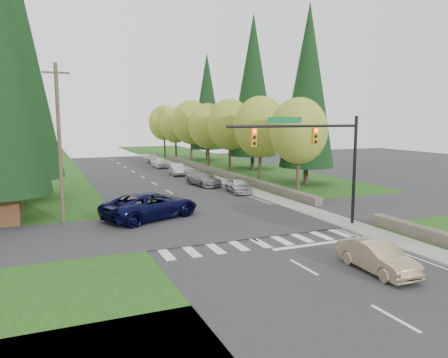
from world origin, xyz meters
TOP-DOWN VIEW (x-y plane):
  - ground at (0.00, 0.00)m, footprint 120.00×120.00m
  - grass_east at (13.00, 20.00)m, footprint 14.00×110.00m
  - grass_west at (-13.00, 20.00)m, footprint 14.00×110.00m
  - cross_street at (0.00, 8.00)m, footprint 120.00×8.00m
  - sidewalk_east at (6.90, 22.00)m, footprint 1.80×80.00m
  - curb_east at (6.05, 22.00)m, footprint 0.20×80.00m
  - stone_wall_north at (8.60, 30.00)m, footprint 0.70×40.00m
  - traffic_signal at (4.37, 4.50)m, footprint 8.70×0.37m
  - utility_pole at (-9.50, 12.00)m, footprint 1.60×0.24m
  - decid_tree_0 at (9.20, 14.00)m, footprint 4.80×4.80m
  - decid_tree_1 at (9.30, 21.00)m, footprint 5.20×5.20m
  - decid_tree_2 at (9.10, 28.00)m, footprint 5.00×5.00m
  - decid_tree_3 at (9.20, 35.00)m, footprint 5.00×5.00m
  - decid_tree_4 at (9.30, 42.00)m, footprint 5.40×5.40m
  - decid_tree_5 at (9.10, 49.00)m, footprint 4.80×4.80m
  - decid_tree_6 at (9.20, 56.00)m, footprint 5.20×5.20m
  - conifer_w_c at (-12.00, 22.00)m, footprint 6.46×6.46m
  - conifer_e_a at (14.00, 20.00)m, footprint 5.44×5.44m
  - conifer_e_b at (15.00, 34.00)m, footprint 6.12×6.12m
  - conifer_e_c at (14.00, 48.00)m, footprint 5.10×5.10m
  - sedan_champagne at (2.63, -2.77)m, footprint 1.55×4.10m
  - suv_navy at (-4.06, 11.00)m, footprint 7.31×5.45m
  - parked_car_a at (5.60, 18.14)m, footprint 2.03×4.15m
  - parked_car_b at (4.20, 23.34)m, footprint 2.60×5.12m
  - parked_car_c at (4.20, 32.30)m, footprint 1.97×4.26m
  - parked_car_d at (4.31, 40.81)m, footprint 1.77×4.24m
  - parked_car_e at (4.98, 45.97)m, footprint 2.35×4.78m

SIDE VIEW (x-z plane):
  - ground at x=0.00m, z-range 0.00..0.00m
  - cross_street at x=0.00m, z-range -0.05..0.05m
  - grass_east at x=13.00m, z-range 0.00..0.06m
  - grass_west at x=-13.00m, z-range 0.00..0.06m
  - sidewalk_east at x=6.90m, z-range 0.00..0.13m
  - curb_east at x=6.05m, z-range 0.00..0.13m
  - stone_wall_north at x=8.60m, z-range 0.00..0.70m
  - parked_car_e at x=4.98m, z-range 0.00..1.34m
  - sedan_champagne at x=2.63m, z-range 0.00..1.34m
  - parked_car_c at x=4.20m, z-range 0.00..1.35m
  - parked_car_a at x=5.60m, z-range 0.00..1.36m
  - parked_car_b at x=4.20m, z-range 0.00..1.42m
  - parked_car_d at x=4.31m, z-range 0.00..1.43m
  - suv_navy at x=-4.06m, z-range 0.00..1.85m
  - traffic_signal at x=4.37m, z-range 1.58..8.38m
  - utility_pole at x=-9.50m, z-range 0.14..10.14m
  - decid_tree_5 at x=9.10m, z-range 1.38..9.68m
  - decid_tree_0 at x=9.20m, z-range 1.41..9.78m
  - decid_tree_3 at x=9.20m, z-range 1.39..9.94m
  - decid_tree_1 at x=9.30m, z-range 1.40..10.20m
  - decid_tree_6 at x=9.20m, z-range 1.43..10.30m
  - decid_tree_2 at x=9.10m, z-range 1.52..10.34m
  - decid_tree_4 at x=9.30m, z-range 1.47..10.65m
  - conifer_e_c at x=14.00m, z-range 0.89..17.69m
  - conifer_e_a at x=14.00m, z-range 0.89..18.69m
  - conifer_e_b at x=15.00m, z-range 0.89..20.69m
  - conifer_w_c at x=-12.00m, z-range 0.89..21.69m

